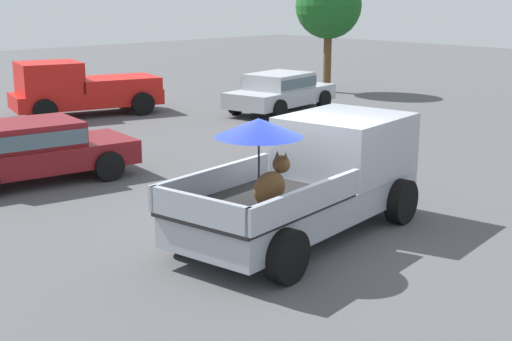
% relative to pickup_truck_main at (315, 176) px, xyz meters
% --- Properties ---
extents(ground_plane, '(80.00, 80.00, 0.00)m').
position_rel_pickup_truck_main_xyz_m(ground_plane, '(-0.41, -0.05, -0.97)').
color(ground_plane, '#4C4C4F').
extents(pickup_truck_main, '(5.27, 2.85, 2.22)m').
position_rel_pickup_truck_main_xyz_m(pickup_truck_main, '(0.00, 0.00, 0.00)').
color(pickup_truck_main, black).
rests_on(pickup_truck_main, ground).
extents(pickup_truck_far, '(5.10, 3.13, 1.80)m').
position_rel_pickup_truck_main_xyz_m(pickup_truck_far, '(3.28, 13.36, -0.10)').
color(pickup_truck_far, black).
rests_on(pickup_truck_far, ground).
extents(parked_sedan_near, '(4.51, 2.44, 1.33)m').
position_rel_pickup_truck_main_xyz_m(parked_sedan_near, '(-1.97, 6.44, -0.23)').
color(parked_sedan_near, black).
rests_on(parked_sedan_near, ground).
extents(parked_sedan_far, '(4.53, 2.51, 1.33)m').
position_rel_pickup_truck_main_xyz_m(parked_sedan_far, '(8.54, 9.28, -0.23)').
color(parked_sedan_far, black).
rests_on(parked_sedan_far, ground).
extents(tree_by_lot, '(2.64, 2.64, 4.77)m').
position_rel_pickup_truck_main_xyz_m(tree_by_lot, '(13.49, 11.50, 2.44)').
color(tree_by_lot, brown).
rests_on(tree_by_lot, ground).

